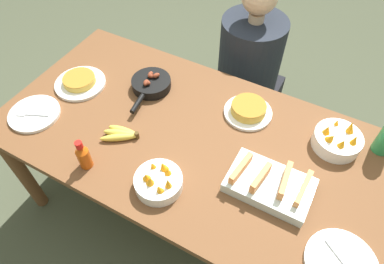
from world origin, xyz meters
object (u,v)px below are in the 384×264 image
at_px(frittata_plate_side, 80,82).
at_px(fruit_bowl_mango, 337,140).
at_px(hot_sauce_bottle, 83,156).
at_px(banana_bunch, 122,134).
at_px(melon_tray, 270,184).
at_px(fruit_bowl_citrus, 159,181).
at_px(skillet, 151,84).
at_px(frittata_plate_center, 248,110).
at_px(person_figure, 246,79).
at_px(empty_plate_near_front, 34,114).
at_px(empty_plate_far_left, 341,264).

xyz_separation_m(frittata_plate_side, fruit_bowl_mango, (1.25, 0.23, 0.02)).
bearing_deg(hot_sauce_bottle, banana_bunch, 78.60).
xyz_separation_m(melon_tray, fruit_bowl_citrus, (-0.39, -0.20, 0.00)).
bearing_deg(fruit_bowl_citrus, melon_tray, 27.07).
xyz_separation_m(banana_bunch, skillet, (-0.06, 0.33, 0.01)).
xyz_separation_m(frittata_plate_center, fruit_bowl_mango, (0.41, 0.01, 0.01)).
height_order(banana_bunch, person_figure, person_figure).
bearing_deg(frittata_plate_side, frittata_plate_center, 15.05).
bearing_deg(frittata_plate_side, banana_bunch, -24.32).
bearing_deg(frittata_plate_side, melon_tray, -6.09).
height_order(empty_plate_near_front, empty_plate_far_left, same).
height_order(frittata_plate_center, hot_sauce_bottle, hot_sauce_bottle).
bearing_deg(empty_plate_far_left, skillet, 157.76).
xyz_separation_m(banana_bunch, frittata_plate_center, (0.44, 0.40, 0.01)).
xyz_separation_m(empty_plate_far_left, fruit_bowl_citrus, (-0.72, -0.03, 0.03)).
height_order(skillet, person_figure, person_figure).
relative_size(banana_bunch, empty_plate_near_front, 0.70).
distance_m(frittata_plate_side, hot_sauce_bottle, 0.51).
height_order(melon_tray, hot_sauce_bottle, hot_sauce_bottle).
height_order(empty_plate_far_left, hot_sauce_bottle, hot_sauce_bottle).
bearing_deg(empty_plate_far_left, frittata_plate_center, 137.91).
distance_m(hot_sauce_bottle, person_figure, 1.20).
relative_size(skillet, frittata_plate_side, 1.24).
bearing_deg(fruit_bowl_mango, person_figure, 139.62).
height_order(empty_plate_near_front, hot_sauce_bottle, hot_sauce_bottle).
bearing_deg(fruit_bowl_citrus, person_figure, 91.43).
xyz_separation_m(fruit_bowl_citrus, person_figure, (-0.03, 1.06, -0.30)).
bearing_deg(empty_plate_far_left, melon_tray, 153.06).
bearing_deg(skillet, banana_bunch, 0.93).
bearing_deg(banana_bunch, frittata_plate_side, 155.68).
height_order(fruit_bowl_citrus, person_figure, person_figure).
xyz_separation_m(frittata_plate_center, hot_sauce_bottle, (-0.48, -0.60, 0.04)).
bearing_deg(hot_sauce_bottle, person_figure, 75.11).
bearing_deg(empty_plate_near_front, hot_sauce_bottle, -14.55).
relative_size(frittata_plate_side, fruit_bowl_mango, 1.25).
relative_size(banana_bunch, frittata_plate_center, 0.73).
xyz_separation_m(frittata_plate_side, fruit_bowl_citrus, (0.67, -0.31, 0.01)).
xyz_separation_m(melon_tray, hot_sauce_bottle, (-0.72, -0.26, 0.04)).
xyz_separation_m(frittata_plate_side, hot_sauce_bottle, (0.35, -0.37, 0.05)).
bearing_deg(empty_plate_near_front, frittata_plate_side, 78.79).
relative_size(skillet, person_figure, 0.29).
xyz_separation_m(empty_plate_near_front, fruit_bowl_mango, (1.30, 0.50, 0.03)).
relative_size(skillet, empty_plate_near_front, 1.32).
relative_size(banana_bunch, fruit_bowl_citrus, 0.86).
bearing_deg(frittata_plate_center, fruit_bowl_citrus, -106.66).
bearing_deg(fruit_bowl_citrus, fruit_bowl_mango, 43.60).
xyz_separation_m(banana_bunch, fruit_bowl_citrus, (0.28, -0.14, 0.02)).
xyz_separation_m(frittata_plate_center, frittata_plate_side, (-0.83, -0.22, -0.01)).
bearing_deg(person_figure, melon_tray, -63.88).
bearing_deg(person_figure, hot_sauce_bottle, -104.89).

